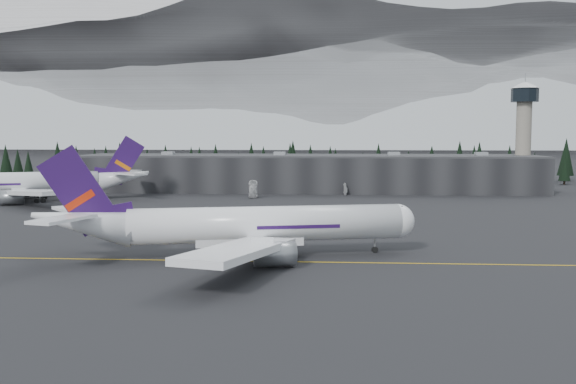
# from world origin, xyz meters

# --- Properties ---
(ground) EXTENTS (1400.00, 1400.00, 0.00)m
(ground) POSITION_xyz_m (0.00, 0.00, 0.00)
(ground) COLOR black
(ground) RESTS_ON ground
(taxiline) EXTENTS (400.00, 0.40, 0.02)m
(taxiline) POSITION_xyz_m (0.00, -2.00, 0.01)
(taxiline) COLOR gold
(taxiline) RESTS_ON ground
(terminal) EXTENTS (160.00, 30.00, 12.60)m
(terminal) POSITION_xyz_m (0.00, 125.00, 6.30)
(terminal) COLOR black
(terminal) RESTS_ON ground
(control_tower) EXTENTS (10.00, 10.00, 37.70)m
(control_tower) POSITION_xyz_m (75.00, 128.00, 23.41)
(control_tower) COLOR gray
(control_tower) RESTS_ON ground
(treeline) EXTENTS (360.00, 20.00, 15.00)m
(treeline) POSITION_xyz_m (0.00, 162.00, 7.50)
(treeline) COLOR black
(treeline) RESTS_ON ground
(mountain_ridge) EXTENTS (4400.00, 900.00, 420.00)m
(mountain_ridge) POSITION_xyz_m (0.00, 1000.00, 0.00)
(mountain_ridge) COLOR white
(mountain_ridge) RESTS_ON ground
(jet_main) EXTENTS (61.44, 56.09, 18.32)m
(jet_main) POSITION_xyz_m (-7.67, 1.38, 5.17)
(jet_main) COLOR white
(jet_main) RESTS_ON ground
(jet_parked) EXTENTS (63.89, 56.95, 19.51)m
(jet_parked) POSITION_xyz_m (-79.58, 83.53, 5.50)
(jet_parked) COLOR silver
(jet_parked) RESTS_ON ground
(gse_vehicle_a) EXTENTS (3.08, 5.92, 1.59)m
(gse_vehicle_a) POSITION_xyz_m (-15.99, 96.43, 0.80)
(gse_vehicle_a) COLOR silver
(gse_vehicle_a) RESTS_ON ground
(gse_vehicle_b) EXTENTS (4.19, 1.96, 1.39)m
(gse_vehicle_b) POSITION_xyz_m (12.95, 108.47, 0.69)
(gse_vehicle_b) COLOR #BDBDBF
(gse_vehicle_b) RESTS_ON ground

